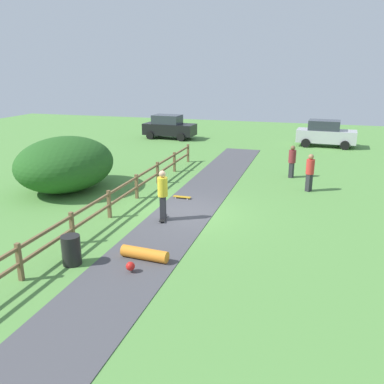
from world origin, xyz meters
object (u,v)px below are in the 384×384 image
at_px(parked_car_silver, 326,133).
at_px(skateboard_loose, 182,197).
at_px(bush_large, 65,164).
at_px(bystander_maroon, 292,160).
at_px(parked_car_black, 169,127).
at_px(skater_fallen, 143,255).
at_px(trash_bin, 71,250).
at_px(skater_riding, 163,193).
at_px(bystander_red, 310,171).

bearing_deg(parked_car_silver, skateboard_loose, -112.31).
height_order(bush_large, bystander_maroon, bush_large).
bearing_deg(parked_car_black, skater_fallen, -72.20).
relative_size(trash_bin, skater_riding, 0.47).
bearing_deg(parked_car_black, parked_car_silver, 0.00).
height_order(bush_large, skater_fallen, bush_large).
distance_m(parked_car_black, parked_car_silver, 12.24).
relative_size(bush_large, bystander_maroon, 3.00).
relative_size(skater_fallen, parked_car_silver, 0.35).
xyz_separation_m(bush_large, parked_car_black, (-0.35, 15.33, -0.31)).
height_order(skater_riding, parked_car_silver, skater_riding).
bearing_deg(skateboard_loose, skater_riding, -86.97).
xyz_separation_m(skater_fallen, bystander_red, (4.57, 9.03, 0.78)).
height_order(skater_fallen, parked_car_black, parked_car_black).
bearing_deg(parked_car_silver, trash_bin, -108.44).
distance_m(trash_bin, skateboard_loose, 7.07).
bearing_deg(skater_fallen, bystander_maroon, 72.37).
bearing_deg(bystander_red, trash_bin, -123.55).
relative_size(skateboard_loose, bystander_red, 0.45).
xyz_separation_m(skater_riding, skater_fallen, (0.64, -3.40, -0.91)).
bearing_deg(bystander_maroon, skater_riding, -118.08).
bearing_deg(skater_fallen, parked_car_black, 107.80).
distance_m(skater_fallen, parked_car_black, 22.35).
relative_size(bystander_maroon, bystander_red, 0.96).
xyz_separation_m(bystander_red, parked_car_black, (-11.40, 12.24, -0.02)).
bearing_deg(skateboard_loose, skater_fallen, -82.71).
bearing_deg(bush_large, parked_car_silver, 52.20).
bearing_deg(bystander_maroon, parked_car_silver, 79.71).
bearing_deg(parked_car_black, trash_bin, -77.53).
bearing_deg(trash_bin, bystander_maroon, 65.45).
relative_size(bush_large, parked_car_silver, 1.19).
xyz_separation_m(parked_car_black, parked_car_silver, (12.24, 0.00, 0.00)).
relative_size(bystander_maroon, parked_car_black, 0.40).
relative_size(trash_bin, skater_fallen, 0.59).
bearing_deg(bystander_red, skateboard_loose, -151.83).
height_order(bystander_maroon, parked_car_black, parked_car_black).
distance_m(skater_riding, parked_car_silver, 18.87).
height_order(skater_riding, skater_fallen, skater_riding).
xyz_separation_m(bystander_red, parked_car_silver, (0.84, 12.24, -0.02)).
distance_m(bystander_maroon, parked_car_silver, 10.05).
xyz_separation_m(bush_large, skateboard_loose, (5.69, 0.22, -1.18)).
bearing_deg(bush_large, skater_riding, -23.51).
distance_m(skater_fallen, parked_car_silver, 21.96).
bearing_deg(skater_fallen, bush_large, 137.50).
xyz_separation_m(skateboard_loose, parked_car_silver, (6.20, 15.11, 0.87)).
distance_m(skater_fallen, bystander_maroon, 11.96).
bearing_deg(bush_large, skateboard_loose, 2.24).
bearing_deg(skateboard_loose, parked_car_black, 111.79).
bearing_deg(skater_riding, parked_car_black, 109.09).
relative_size(trash_bin, bystander_maroon, 0.53).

